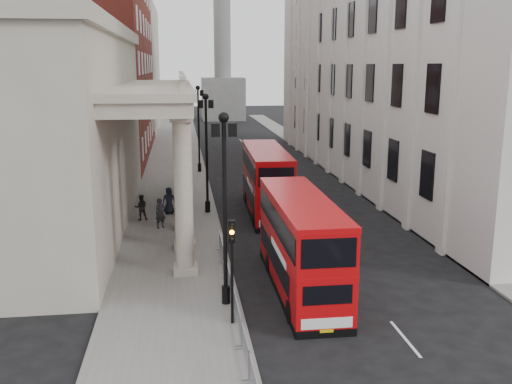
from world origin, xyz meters
TOP-DOWN VIEW (x-y plane):
  - ground at (0.00, 0.00)m, footprint 260.00×260.00m
  - sidewalk_west at (-3.00, 30.00)m, footprint 6.00×140.00m
  - sidewalk_east at (13.50, 30.00)m, footprint 3.00×140.00m
  - kerb at (-0.05, 30.00)m, footprint 0.20×140.00m
  - portico_building at (-10.50, 18.00)m, footprint 9.00×28.00m
  - brick_building at (-10.50, 48.00)m, footprint 9.00×32.00m
  - west_building_far at (-10.50, 80.00)m, footprint 9.00×30.00m
  - east_building at (16.00, 32.00)m, footprint 8.00×55.00m
  - monument_column at (6.00, 92.00)m, footprint 8.00×8.00m
  - lamp_post_south at (-0.60, 4.00)m, footprint 1.05×0.44m
  - lamp_post_mid at (-0.60, 20.00)m, footprint 1.05×0.44m
  - lamp_post_north at (-0.60, 36.00)m, footprint 1.05×0.44m
  - traffic_light at (-0.50, 1.98)m, footprint 0.28×0.33m
  - crowd_barriers at (-0.35, 2.23)m, footprint 0.50×18.75m
  - bus_near at (3.02, 5.48)m, footprint 2.52×10.18m
  - bus_far at (3.57, 19.86)m, footprint 2.89×10.65m
  - pedestrian_a at (-3.78, 16.35)m, footprint 0.84×0.74m
  - pedestrian_b at (-5.13, 18.50)m, footprint 0.91×0.75m
  - pedestrian_c at (-3.30, 19.93)m, footprint 0.97×0.67m

SIDE VIEW (x-z plane):
  - ground at x=0.00m, z-range 0.00..0.00m
  - sidewalk_west at x=-3.00m, z-range 0.00..0.12m
  - sidewalk_east at x=13.50m, z-range 0.00..0.12m
  - kerb at x=-0.05m, z-range 0.00..0.14m
  - crowd_barriers at x=-0.35m, z-range 0.12..1.22m
  - pedestrian_b at x=-5.13m, z-range 0.12..1.87m
  - pedestrian_c at x=-3.30m, z-range 0.12..2.01m
  - pedestrian_a at x=-3.78m, z-range 0.12..2.05m
  - bus_near at x=3.02m, z-range 0.10..4.49m
  - bus_far at x=3.57m, z-range 0.10..4.67m
  - traffic_light at x=-0.50m, z-range 0.96..5.26m
  - lamp_post_south at x=-0.60m, z-range 0.75..9.07m
  - lamp_post_mid at x=-0.60m, z-range 0.75..9.07m
  - lamp_post_north at x=-0.60m, z-range 0.75..9.07m
  - portico_building at x=-10.50m, z-range 0.00..12.00m
  - west_building_far at x=-10.50m, z-range 0.00..20.00m
  - brick_building at x=-10.50m, z-range 0.00..22.00m
  - east_building at x=16.00m, z-range 0.00..25.00m
  - monument_column at x=6.00m, z-range -11.12..43.08m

